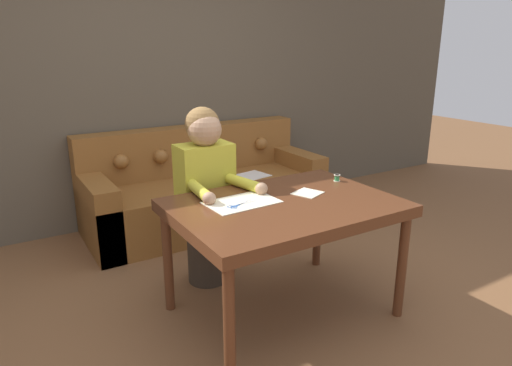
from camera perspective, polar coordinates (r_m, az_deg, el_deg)
name	(u,v)px	position (r m, az deg, el deg)	size (l,w,h in m)	color
ground_plane	(275,317)	(2.98, 2.33, -16.34)	(16.00, 16.00, 0.00)	brown
wall_back	(150,82)	(4.40, -13.10, 12.14)	(8.00, 0.06, 2.60)	brown
dining_table	(284,214)	(2.73, 3.56, -3.83)	(1.31, 0.94, 0.74)	#562D19
couch	(204,191)	(4.31, -6.48, -1.01)	(2.18, 0.86, 0.89)	brown
person	(206,195)	(3.13, -6.25, -1.46)	(0.44, 0.61, 1.25)	#33281E
pattern_paper_main	(242,202)	(2.70, -1.78, -2.40)	(0.43, 0.29, 0.00)	beige
pattern_paper_offcut	(308,193)	(2.88, 6.46, -1.25)	(0.21, 0.20, 0.00)	beige
scissors	(237,206)	(2.64, -2.37, -2.86)	(0.20, 0.11, 0.01)	silver
thread_spool	(337,178)	(3.16, 10.08, 0.63)	(0.04, 0.04, 0.05)	#338C4C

